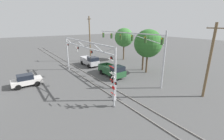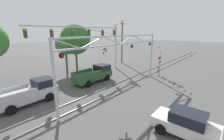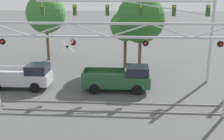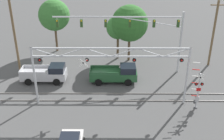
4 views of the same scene
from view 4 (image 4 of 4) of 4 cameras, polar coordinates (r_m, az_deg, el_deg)
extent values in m
cube|color=gray|center=(29.17, -0.26, -6.25)|extent=(80.00, 0.08, 0.10)
cube|color=gray|center=(30.39, -0.24, -4.80)|extent=(80.00, 0.08, 0.10)
cylinder|color=#B7BABF|center=(28.50, -15.45, -1.24)|extent=(0.21, 0.21, 6.05)
cylinder|color=#B7BABF|center=(28.36, 14.97, -1.32)|extent=(0.21, 0.21, 6.05)
cube|color=#B7BABF|center=(26.51, -0.29, 2.76)|extent=(15.12, 0.14, 0.14)
cube|color=#B7BABF|center=(26.19, -0.29, 4.42)|extent=(15.12, 0.14, 0.14)
cube|color=#B7BABF|center=(27.13, -13.55, 3.51)|extent=(2.51, 0.08, 0.90)
cube|color=#B7BABF|center=(26.65, -8.35, 3.56)|extent=(2.51, 0.08, 0.90)
cube|color=#B7BABF|center=(26.39, -2.99, 3.59)|extent=(2.51, 0.08, 0.90)
cube|color=#B7BABF|center=(26.36, 2.41, 3.58)|extent=(2.51, 0.08, 0.90)
cube|color=#B7BABF|center=(26.57, 7.79, 3.54)|extent=(2.51, 0.08, 0.90)
cube|color=#B7BABF|center=(27.01, 13.03, 3.47)|extent=(2.51, 0.08, 0.90)
cylinder|color=black|center=(27.56, -14.47, 2.02)|extent=(0.38, 0.10, 0.38)
sphere|color=red|center=(27.50, -14.50, 1.96)|extent=(0.18, 0.18, 0.18)
cylinder|color=#B7BABF|center=(27.47, -14.52, 2.48)|extent=(0.04, 0.04, 0.10)
cylinder|color=black|center=(26.77, -5.11, 2.06)|extent=(0.38, 0.10, 0.38)
sphere|color=red|center=(26.71, -5.12, 2.00)|extent=(0.18, 0.18, 0.18)
cylinder|color=#B7BABF|center=(26.68, -5.13, 2.53)|extent=(0.04, 0.04, 0.10)
cylinder|color=black|center=(26.73, 4.54, 2.04)|extent=(0.38, 0.10, 0.38)
sphere|color=red|center=(26.66, 4.55, 1.98)|extent=(0.18, 0.18, 0.18)
cylinder|color=#B7BABF|center=(26.63, 4.56, 2.51)|extent=(0.04, 0.04, 0.10)
cylinder|color=black|center=(27.43, 13.96, 1.96)|extent=(0.38, 0.10, 0.38)
sphere|color=red|center=(27.37, 13.99, 1.90)|extent=(0.18, 0.18, 0.18)
cylinder|color=#B7BABF|center=(27.34, 14.01, 2.42)|extent=(0.04, 0.04, 0.10)
cube|color=white|center=(26.83, -5.87, 1.46)|extent=(0.88, 0.03, 0.88)
cube|color=white|center=(26.83, -5.87, 1.46)|extent=(0.88, 0.03, 0.88)
cylinder|color=black|center=(26.80, -5.88, 1.44)|extent=(0.04, 0.04, 0.02)
cylinder|color=#B7BABF|center=(28.41, 17.07, -4.14)|extent=(0.16, 0.16, 3.80)
cylinder|color=#59595B|center=(29.36, 16.59, -7.26)|extent=(0.35, 0.35, 0.10)
cube|color=white|center=(27.60, 17.54, -1.47)|extent=(0.78, 0.03, 0.78)
cube|color=white|center=(27.60, 17.54, -1.47)|extent=(0.78, 0.03, 0.78)
cylinder|color=black|center=(27.58, 17.56, -1.50)|extent=(0.04, 0.04, 0.02)
cylinder|color=black|center=(27.95, 16.73, -2.73)|extent=(0.32, 0.09, 0.32)
sphere|color=red|center=(27.90, 16.76, -2.79)|extent=(0.16, 0.16, 0.16)
cylinder|color=black|center=(28.11, 17.82, -2.72)|extent=(0.32, 0.09, 0.32)
sphere|color=red|center=(28.06, 17.86, -2.78)|extent=(0.16, 0.16, 0.16)
cube|color=#B7BABF|center=(28.03, 17.28, -2.73)|extent=(0.64, 0.06, 0.06)
cube|color=red|center=(28.21, 17.18, -3.80)|extent=(0.44, 0.02, 0.32)
cube|color=#B2B2B7|center=(28.84, 16.84, -5.60)|extent=(0.36, 0.28, 0.56)
cylinder|color=red|center=(28.60, 16.52, -5.01)|extent=(0.72, 0.09, 0.16)
cylinder|color=white|center=(28.23, 16.56, -3.78)|extent=(0.72, 0.09, 0.16)
cylinder|color=red|center=(27.87, 16.61, -2.53)|extent=(0.72, 0.09, 0.16)
cylinder|color=white|center=(27.53, 16.65, -1.24)|extent=(0.72, 0.09, 0.16)
cylinder|color=red|center=(27.21, 16.70, 0.09)|extent=(0.72, 0.09, 0.16)
cylinder|color=white|center=(26.89, 16.75, 1.44)|extent=(0.72, 0.09, 0.16)
cube|color=#3F3F42|center=(28.97, 16.48, -6.20)|extent=(0.24, 0.12, 0.36)
cylinder|color=#B7BABF|center=(34.60, 13.70, 5.32)|extent=(0.24, 0.24, 7.58)
cube|color=#B7BABF|center=(32.67, 1.18, 10.74)|extent=(15.00, 0.14, 0.14)
cube|color=#B7BABF|center=(33.10, 7.77, 9.63)|extent=(7.51, 0.08, 1.28)
cylinder|color=#B7BABF|center=(33.35, -11.14, 10.31)|extent=(0.04, 0.04, 0.30)
cube|color=#28471E|center=(33.51, -11.05, 9.31)|extent=(0.30, 0.26, 0.92)
sphere|color=yellow|center=(33.27, -11.15, 9.77)|extent=(0.18, 0.18, 0.18)
cylinder|color=#B7BABF|center=(32.92, -6.28, 10.43)|extent=(0.04, 0.04, 0.30)
cube|color=#28471E|center=(33.08, -6.22, 9.42)|extent=(0.30, 0.26, 0.92)
sphere|color=yellow|center=(32.83, -6.28, 9.88)|extent=(0.18, 0.18, 0.18)
cylinder|color=#B7BABF|center=(32.72, -1.32, 10.49)|extent=(0.04, 0.04, 0.30)
cube|color=#28471E|center=(32.89, -1.31, 9.47)|extent=(0.30, 0.26, 0.92)
sphere|color=yellow|center=(32.64, -1.32, 9.93)|extent=(0.18, 0.18, 0.18)
cylinder|color=#B7BABF|center=(32.76, 3.67, 10.46)|extent=(0.04, 0.04, 0.30)
cube|color=#28471E|center=(32.93, 3.64, 9.44)|extent=(0.30, 0.26, 0.92)
sphere|color=yellow|center=(32.68, 3.67, 9.91)|extent=(0.18, 0.18, 0.18)
cylinder|color=#B7BABF|center=(33.04, 8.60, 10.36)|extent=(0.04, 0.04, 0.30)
cube|color=#28471E|center=(33.21, 8.53, 9.35)|extent=(0.30, 0.26, 0.92)
sphere|color=yellow|center=(32.96, 8.61, 9.81)|extent=(0.18, 0.18, 0.18)
cylinder|color=#B7BABF|center=(33.55, 13.41, 10.19)|extent=(0.04, 0.04, 0.30)
cube|color=#28471E|center=(33.72, 13.30, 9.20)|extent=(0.30, 0.26, 0.92)
sphere|color=yellow|center=(33.47, 13.42, 9.65)|extent=(0.18, 0.18, 0.18)
cube|color=#23512D|center=(32.45, 0.27, -1.00)|extent=(5.41, 1.97, 0.91)
cube|color=black|center=(32.12, 3.26, 0.30)|extent=(1.75, 1.81, 0.72)
cube|color=#23512D|center=(31.34, -1.52, -0.77)|extent=(3.26, 0.08, 0.33)
cube|color=#23512D|center=(33.03, -1.42, 0.71)|extent=(3.26, 0.08, 0.33)
cube|color=#23512D|center=(32.28, -4.45, 0.00)|extent=(0.10, 1.89, 0.33)
cylinder|color=black|center=(31.83, 3.29, -2.55)|extent=(0.82, 0.24, 0.82)
cylinder|color=black|center=(33.58, 3.13, -0.92)|extent=(0.82, 0.24, 0.82)
cylinder|color=black|center=(31.83, -2.76, -2.54)|extent=(0.82, 0.24, 0.82)
cylinder|color=black|center=(33.58, -2.60, -0.90)|extent=(0.82, 0.24, 0.82)
cube|color=#B7B7BC|center=(33.49, -13.67, -0.88)|extent=(5.18, 1.97, 0.91)
cube|color=black|center=(32.78, -11.11, 0.37)|extent=(1.68, 1.81, 0.72)
cube|color=#B7B7BC|center=(32.65, -15.75, -0.66)|extent=(3.10, 0.08, 0.33)
cube|color=#B7B7BC|center=(34.28, -14.96, 0.77)|extent=(3.10, 0.08, 0.33)
cube|color=#B7B7BC|center=(33.93, -17.95, 0.08)|extent=(0.10, 1.89, 0.33)
cylinder|color=black|center=(32.49, -11.22, -2.42)|extent=(0.82, 0.24, 0.82)
cylinder|color=black|center=(34.21, -10.62, -0.82)|extent=(0.82, 0.24, 0.82)
cylinder|color=black|center=(33.28, -16.65, -2.35)|extent=(0.82, 0.24, 0.82)
cylinder|color=black|center=(34.96, -15.79, -0.79)|extent=(0.82, 0.24, 0.82)
cylinder|color=brown|center=(34.75, -19.19, 6.80)|extent=(0.28, 0.28, 9.99)
cylinder|color=brown|center=(37.51, 19.88, 6.87)|extent=(0.28, 0.28, 8.50)
cube|color=brown|center=(36.56, 20.76, 12.26)|extent=(1.80, 0.12, 0.12)
cylinder|color=silver|center=(36.27, 19.54, 12.50)|extent=(0.08, 0.08, 0.12)
cylinder|color=brown|center=(38.30, 1.18, 4.71)|extent=(0.32, 0.32, 3.32)
sphere|color=#387533|center=(37.38, 1.22, 8.63)|extent=(3.10, 3.10, 3.10)
cylinder|color=brown|center=(37.75, 3.46, 4.49)|extent=(0.32, 0.32, 3.51)
sphere|color=#2D6628|center=(36.62, 3.61, 9.46)|extent=(4.75, 4.75, 4.75)
cylinder|color=brown|center=(41.54, -11.25, 6.31)|extent=(0.32, 0.32, 3.80)
sphere|color=#387533|center=(40.53, -11.68, 10.86)|extent=(4.36, 4.36, 4.36)
camera|label=1|loc=(25.77, 49.25, -0.02)|focal=24.00mm
camera|label=2|loc=(21.66, -35.59, -4.49)|focal=24.00mm
camera|label=3|loc=(10.61, 5.71, -20.18)|focal=45.00mm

